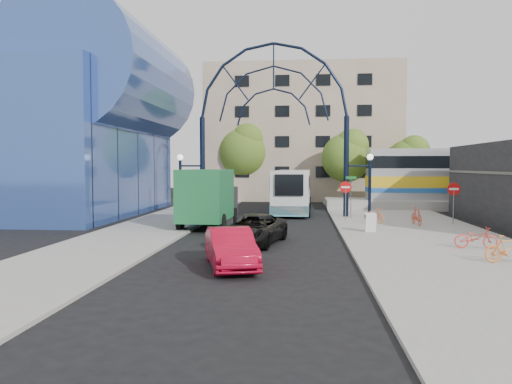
# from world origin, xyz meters

# --- Properties ---
(ground) EXTENTS (120.00, 120.00, 0.00)m
(ground) POSITION_xyz_m (0.00, 0.00, 0.00)
(ground) COLOR black
(ground) RESTS_ON ground
(sidewalk_east) EXTENTS (8.00, 56.00, 0.12)m
(sidewalk_east) POSITION_xyz_m (8.00, 4.00, 0.06)
(sidewalk_east) COLOR gray
(sidewalk_east) RESTS_ON ground
(plaza_west) EXTENTS (5.00, 50.00, 0.12)m
(plaza_west) POSITION_xyz_m (-6.50, 6.00, 0.06)
(plaza_west) COLOR gray
(plaza_west) RESTS_ON ground
(gateway_arch) EXTENTS (13.64, 0.44, 12.10)m
(gateway_arch) POSITION_xyz_m (0.00, 14.00, 8.56)
(gateway_arch) COLOR black
(gateway_arch) RESTS_ON ground
(stop_sign) EXTENTS (0.80, 0.07, 2.50)m
(stop_sign) POSITION_xyz_m (4.80, 12.00, 1.99)
(stop_sign) COLOR slate
(stop_sign) RESTS_ON sidewalk_east
(do_not_enter_sign) EXTENTS (0.76, 0.07, 2.48)m
(do_not_enter_sign) POSITION_xyz_m (11.00, 10.00, 1.98)
(do_not_enter_sign) COLOR slate
(do_not_enter_sign) RESTS_ON sidewalk_east
(street_name_sign) EXTENTS (0.70, 0.70, 2.80)m
(street_name_sign) POSITION_xyz_m (5.20, 12.60, 2.13)
(street_name_sign) COLOR slate
(street_name_sign) RESTS_ON sidewalk_east
(sandwich_board) EXTENTS (0.55, 0.61, 0.99)m
(sandwich_board) POSITION_xyz_m (5.60, 5.98, 0.74)
(sandwich_board) COLOR white
(sandwich_board) RESTS_ON sidewalk_east
(transit_hall) EXTENTS (16.50, 18.00, 14.50)m
(transit_hall) POSITION_xyz_m (-15.30, 15.00, 6.70)
(transit_hall) COLOR #33519C
(transit_hall) RESTS_ON ground
(apartment_block) EXTENTS (20.00, 12.10, 14.00)m
(apartment_block) POSITION_xyz_m (2.00, 34.97, 7.00)
(apartment_block) COLOR tan
(apartment_block) RESTS_ON ground
(tree_north_a) EXTENTS (4.48, 4.48, 7.00)m
(tree_north_a) POSITION_xyz_m (6.12, 25.93, 4.61)
(tree_north_a) COLOR #382314
(tree_north_a) RESTS_ON ground
(tree_north_b) EXTENTS (5.12, 5.12, 8.00)m
(tree_north_b) POSITION_xyz_m (-3.88, 29.93, 5.27)
(tree_north_b) COLOR #382314
(tree_north_b) RESTS_ON ground
(tree_north_c) EXTENTS (4.16, 4.16, 6.50)m
(tree_north_c) POSITION_xyz_m (12.12, 27.93, 4.28)
(tree_north_c) COLOR #382314
(tree_north_c) RESTS_ON ground
(city_bus) EXTENTS (2.99, 11.87, 3.24)m
(city_bus) POSITION_xyz_m (1.26, 18.51, 1.69)
(city_bus) COLOR silver
(city_bus) RESTS_ON ground
(green_truck) EXTENTS (2.74, 6.78, 3.39)m
(green_truck) POSITION_xyz_m (-3.45, 8.28, 1.69)
(green_truck) COLOR black
(green_truck) RESTS_ON ground
(black_suv) EXTENTS (3.22, 5.28, 1.37)m
(black_suv) POSITION_xyz_m (-0.23, 1.97, 0.68)
(black_suv) COLOR black
(black_suv) RESTS_ON ground
(red_sedan) EXTENTS (2.59, 4.48, 1.40)m
(red_sedan) POSITION_xyz_m (-0.49, -3.31, 0.70)
(red_sedan) COLOR #AE0A25
(red_sedan) RESTS_ON ground
(bike_near_a) EXTENTS (1.50, 1.83, 0.93)m
(bike_near_a) POSITION_xyz_m (6.37, 10.28, 0.59)
(bike_near_a) COLOR orange
(bike_near_a) RESTS_ON sidewalk_east
(bike_near_b) EXTENTS (0.68, 1.80, 1.05)m
(bike_near_b) POSITION_xyz_m (8.71, 9.32, 0.65)
(bike_near_b) COLOR #D14529
(bike_near_b) RESTS_ON sidewalk_east
(bike_far_a) EXTENTS (1.77, 0.70, 0.91)m
(bike_far_a) POSITION_xyz_m (9.30, 1.00, 0.58)
(bike_far_a) COLOR red
(bike_far_a) RESTS_ON sidewalk_east
(bike_far_b) EXTENTS (1.68, 0.58, 1.00)m
(bike_far_b) POSITION_xyz_m (9.38, -2.11, 0.62)
(bike_far_b) COLOR orange
(bike_far_b) RESTS_ON sidewalk_east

